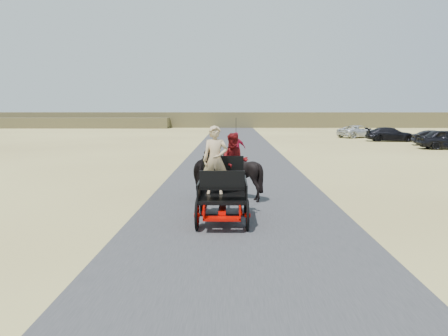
{
  "coord_description": "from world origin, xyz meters",
  "views": [
    {
      "loc": [
        -0.25,
        -9.59,
        2.95
      ],
      "look_at": [
        -0.49,
        3.31,
        1.2
      ],
      "focal_mm": 35.0,
      "sensor_mm": 36.0,
      "label": 1
    }
  ],
  "objects_px": {
    "pedestrian": "(236,148)",
    "car_d": "(359,131)",
    "car_b": "(436,138)",
    "carriage": "(223,208)",
    "car_c": "(391,134)",
    "horse_right": "(241,173)",
    "horse_left": "(208,173)"
  },
  "relations": [
    {
      "from": "carriage",
      "to": "car_b",
      "type": "distance_m",
      "value": 29.6
    },
    {
      "from": "carriage",
      "to": "pedestrian",
      "type": "bearing_deg",
      "value": 87.74
    },
    {
      "from": "carriage",
      "to": "car_c",
      "type": "height_order",
      "value": "car_c"
    },
    {
      "from": "carriage",
      "to": "car_b",
      "type": "bearing_deg",
      "value": 55.36
    },
    {
      "from": "carriage",
      "to": "car_c",
      "type": "xyz_separation_m",
      "value": [
        14.77,
        28.92,
        0.28
      ]
    },
    {
      "from": "horse_left",
      "to": "car_c",
      "type": "xyz_separation_m",
      "value": [
        15.32,
        25.92,
        -0.21
      ]
    },
    {
      "from": "car_b",
      "to": "car_c",
      "type": "xyz_separation_m",
      "value": [
        -2.06,
        4.57,
        0.03
      ]
    },
    {
      "from": "carriage",
      "to": "horse_left",
      "type": "distance_m",
      "value": 3.09
    },
    {
      "from": "carriage",
      "to": "car_b",
      "type": "relative_size",
      "value": 0.65
    },
    {
      "from": "carriage",
      "to": "car_d",
      "type": "distance_m",
      "value": 36.64
    },
    {
      "from": "horse_left",
      "to": "car_b",
      "type": "bearing_deg",
      "value": -129.13
    },
    {
      "from": "car_b",
      "to": "car_d",
      "type": "relative_size",
      "value": 0.81
    },
    {
      "from": "car_c",
      "to": "carriage",
      "type": "bearing_deg",
      "value": 158.38
    },
    {
      "from": "horse_left",
      "to": "car_d",
      "type": "distance_m",
      "value": 34.08
    },
    {
      "from": "carriage",
      "to": "car_c",
      "type": "bearing_deg",
      "value": 62.95
    },
    {
      "from": "pedestrian",
      "to": "car_d",
      "type": "relative_size",
      "value": 0.38
    },
    {
      "from": "pedestrian",
      "to": "carriage",
      "type": "bearing_deg",
      "value": 70.53
    },
    {
      "from": "horse_left",
      "to": "pedestrian",
      "type": "xyz_separation_m",
      "value": [
        1.02,
        8.84,
        0.02
      ]
    },
    {
      "from": "car_c",
      "to": "car_d",
      "type": "bearing_deg",
      "value": 20.67
    },
    {
      "from": "carriage",
      "to": "horse_left",
      "type": "relative_size",
      "value": 1.2
    },
    {
      "from": "pedestrian",
      "to": "car_c",
      "type": "bearing_deg",
      "value": -147.15
    },
    {
      "from": "car_c",
      "to": "pedestrian",
      "type": "bearing_deg",
      "value": 145.49
    },
    {
      "from": "car_b",
      "to": "car_c",
      "type": "bearing_deg",
      "value": 36.2
    },
    {
      "from": "horse_left",
      "to": "pedestrian",
      "type": "bearing_deg",
      "value": -96.56
    },
    {
      "from": "pedestrian",
      "to": "car_b",
      "type": "distance_m",
      "value": 20.59
    },
    {
      "from": "car_b",
      "to": "pedestrian",
      "type": "bearing_deg",
      "value": 139.39
    },
    {
      "from": "car_b",
      "to": "horse_left",
      "type": "bearing_deg",
      "value": 152.85
    },
    {
      "from": "horse_right",
      "to": "car_c",
      "type": "height_order",
      "value": "horse_right"
    },
    {
      "from": "carriage",
      "to": "horse_right",
      "type": "relative_size",
      "value": 1.41
    },
    {
      "from": "horse_left",
      "to": "horse_right",
      "type": "bearing_deg",
      "value": -180.0
    },
    {
      "from": "pedestrian",
      "to": "car_b",
      "type": "bearing_deg",
      "value": -159.8
    },
    {
      "from": "car_b",
      "to": "car_c",
      "type": "relative_size",
      "value": 0.84
    }
  ]
}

